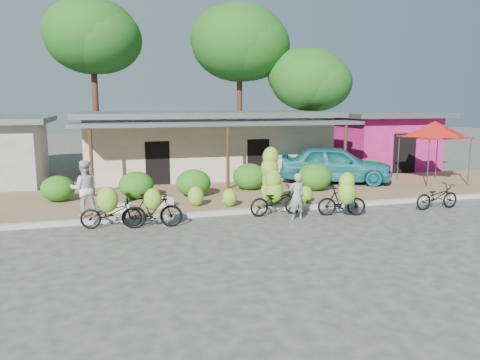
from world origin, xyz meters
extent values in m
plane|color=#3E3C3A|center=(0.00, 0.00, 0.00)|extent=(100.00, 100.00, 0.00)
cube|color=olive|center=(0.00, 5.00, 0.06)|extent=(60.00, 6.00, 0.12)
cube|color=#A8A399|center=(0.00, 2.00, 0.07)|extent=(60.00, 0.25, 0.15)
cube|color=beige|center=(0.00, 11.00, 1.55)|extent=(12.00, 6.00, 3.10)
cube|color=slate|center=(0.00, 11.00, 3.23)|extent=(13.00, 7.00, 0.25)
cube|color=black|center=(0.00, 8.05, 1.10)|extent=(1.40, 0.12, 2.20)
cube|color=slate|center=(0.00, 7.00, 2.90)|extent=(13.00, 2.00, 0.15)
cylinder|color=#4A2D1D|center=(-5.60, 6.10, 1.43)|extent=(0.14, 0.14, 2.85)
cylinder|color=#4A2D1D|center=(0.00, 6.10, 1.43)|extent=(0.14, 0.14, 2.85)
cylinder|color=#4A2D1D|center=(5.60, 6.10, 1.43)|extent=(0.14, 0.14, 2.85)
cube|color=#CF1F76|center=(10.50, 11.00, 1.50)|extent=(5.00, 5.00, 3.00)
cube|color=slate|center=(10.50, 11.00, 3.12)|extent=(6.00, 6.00, 0.25)
cube|color=black|center=(10.50, 8.55, 1.10)|extent=(1.40, 0.12, 2.20)
cylinder|color=#4A2D1D|center=(-5.50, 16.00, 4.03)|extent=(0.36, 0.36, 8.05)
ellipsoid|color=#1B4D13|center=(-5.50, 16.00, 7.61)|extent=(5.39, 5.39, 4.31)
ellipsoid|color=#1B4D13|center=(-6.00, 16.30, 7.91)|extent=(4.58, 4.58, 3.66)
cylinder|color=#4A2D1D|center=(3.50, 16.50, 4.03)|extent=(0.36, 0.36, 8.06)
ellipsoid|color=#1B4D13|center=(3.50, 16.50, 7.61)|extent=(6.15, 6.15, 4.92)
ellipsoid|color=#1B4D13|center=(3.00, 16.80, 7.91)|extent=(5.22, 5.22, 4.18)
cylinder|color=#4A2D1D|center=(7.50, 14.50, 2.78)|extent=(0.36, 0.36, 5.57)
ellipsoid|color=#1B4D13|center=(7.50, 14.50, 5.26)|extent=(4.88, 4.88, 3.91)
ellipsoid|color=#1B4D13|center=(7.00, 14.80, 5.56)|extent=(4.15, 4.15, 3.32)
ellipsoid|color=#295F15|center=(-6.84, 5.35, 0.61)|extent=(1.26, 1.13, 0.98)
ellipsoid|color=#295F15|center=(-3.96, 5.07, 0.65)|extent=(1.36, 1.22, 1.06)
ellipsoid|color=#295F15|center=(-1.73, 4.90, 0.66)|extent=(1.39, 1.25, 1.08)
ellipsoid|color=#295F15|center=(0.86, 5.70, 0.68)|extent=(1.45, 1.30, 1.13)
ellipsoid|color=#295F15|center=(3.46, 4.74, 0.70)|extent=(1.49, 1.34, 1.16)
ellipsoid|color=#295F15|center=(6.88, 5.99, 0.66)|extent=(1.39, 1.25, 1.08)
cylinder|color=#59595E|center=(8.58, 4.08, 1.17)|extent=(0.05, 0.05, 2.10)
cylinder|color=#59595E|center=(10.78, 4.08, 1.17)|extent=(0.05, 0.05, 2.10)
cylinder|color=#59595E|center=(8.58, 6.28, 1.17)|extent=(0.05, 0.05, 2.10)
cylinder|color=#59595E|center=(10.78, 6.28, 1.17)|extent=(0.05, 0.05, 2.10)
cube|color=#A71811|center=(9.68, 5.18, 2.25)|extent=(2.40, 2.40, 0.06)
cone|color=#A71811|center=(9.68, 5.18, 2.63)|extent=(3.50, 3.50, 0.70)
imported|color=black|center=(-4.96, 1.25, 0.49)|extent=(1.93, 0.89, 0.97)
ellipsoid|color=#74A529|center=(-5.05, 0.61, 1.03)|extent=(0.61, 0.52, 0.77)
imported|color=black|center=(-3.72, 0.96, 0.54)|extent=(1.84, 0.67, 1.08)
ellipsoid|color=#74A529|center=(-3.78, 0.31, 1.03)|extent=(0.51, 0.44, 0.64)
imported|color=black|center=(0.49, 1.43, 0.50)|extent=(1.95, 0.78, 1.01)
ellipsoid|color=#74A529|center=(0.41, 1.98, 0.73)|extent=(0.60, 0.51, 0.75)
ellipsoid|color=#74A529|center=(0.51, 1.98, 1.14)|extent=(0.69, 0.59, 0.86)
ellipsoid|color=#74A529|center=(0.43, 1.98, 1.56)|extent=(0.63, 0.53, 0.78)
ellipsoid|color=#74A529|center=(0.46, 1.98, 1.96)|extent=(0.56, 0.48, 0.71)
ellipsoid|color=#74A529|center=(0.48, 1.63, 0.78)|extent=(0.64, 0.55, 0.81)
ellipsoid|color=#74A529|center=(0.44, 1.63, 1.21)|extent=(0.57, 0.48, 0.71)
imported|color=black|center=(2.61, 0.76, 0.49)|extent=(1.70, 0.87, 0.98)
ellipsoid|color=#74A529|center=(2.44, 0.13, 0.91)|extent=(0.60, 0.51, 0.76)
ellipsoid|color=#74A529|center=(2.45, 0.18, 1.26)|extent=(0.53, 0.45, 0.66)
imported|color=black|center=(6.42, 0.73, 0.46)|extent=(1.78, 0.68, 0.92)
ellipsoid|color=#74A529|center=(-1.98, 3.09, 0.48)|extent=(0.58, 0.49, 0.72)
ellipsoid|color=#74A529|center=(-0.84, 2.67, 0.45)|extent=(0.53, 0.45, 0.66)
ellipsoid|color=#74A529|center=(2.08, 2.55, 0.44)|extent=(0.51, 0.43, 0.63)
cube|color=silver|center=(-3.23, 3.30, 0.27)|extent=(0.93, 0.65, 0.30)
cube|color=silver|center=(-4.67, 2.91, 0.26)|extent=(0.82, 0.56, 0.28)
imported|color=gray|center=(0.92, 0.68, 0.78)|extent=(0.60, 0.42, 1.55)
imported|color=silver|center=(-5.76, 2.60, 1.05)|extent=(0.93, 0.74, 1.85)
imported|color=#1A6D75|center=(5.24, 6.33, 0.99)|extent=(5.50, 4.02, 1.74)
camera|label=1|loc=(-5.02, -13.23, 3.80)|focal=35.00mm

